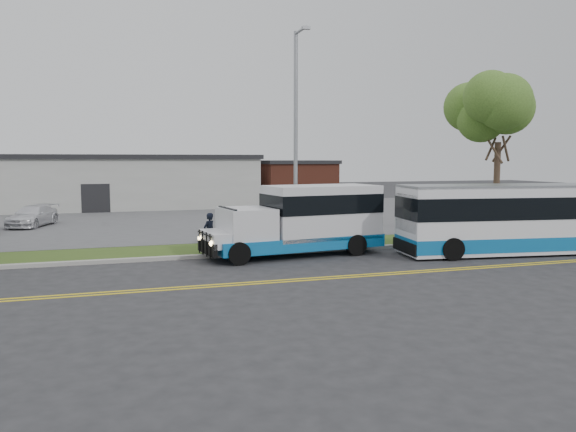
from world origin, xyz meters
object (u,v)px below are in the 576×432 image
object	(u,v)px
tree_east	(499,115)
parked_car_b	(33,216)
shuttle_bus	(305,218)
pedestrian	(209,233)
transit_bus	(522,219)
streetlight_near	(296,131)

from	to	relation	value
tree_east	parked_car_b	xyz separation A→B (m)	(-23.34, 11.16, -5.50)
tree_east	shuttle_bus	distance (m)	12.42
pedestrian	parked_car_b	xyz separation A→B (m)	(-8.23, 12.26, -0.23)
shuttle_bus	transit_bus	distance (m)	9.21
parked_car_b	shuttle_bus	bearing A→B (deg)	-29.20
shuttle_bus	transit_bus	size ratio (longest dim) A/B	0.72
streetlight_near	pedestrian	distance (m)	6.01
transit_bus	pedestrian	world-z (taller)	transit_bus
shuttle_bus	tree_east	bearing A→B (deg)	4.66
shuttle_bus	transit_bus	bearing A→B (deg)	-22.59
parked_car_b	pedestrian	bearing A→B (deg)	-37.19
tree_east	shuttle_bus	xyz separation A→B (m)	(-11.28, -2.31, -4.66)
transit_bus	shuttle_bus	bearing A→B (deg)	171.72
streetlight_near	transit_bus	bearing A→B (deg)	-27.79
tree_east	transit_bus	world-z (taller)	tree_east
tree_east	shuttle_bus	world-z (taller)	tree_east
tree_east	streetlight_near	bearing A→B (deg)	-178.58
tree_east	pedestrian	bearing A→B (deg)	-175.84
shuttle_bus	pedestrian	xyz separation A→B (m)	(-3.84, 1.21, -0.61)
streetlight_near	parked_car_b	world-z (taller)	streetlight_near
shuttle_bus	streetlight_near	bearing A→B (deg)	75.31
streetlight_near	shuttle_bus	world-z (taller)	streetlight_near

